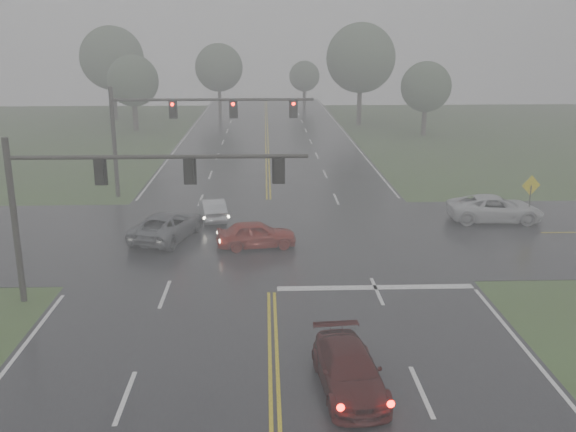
{
  "coord_description": "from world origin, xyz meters",
  "views": [
    {
      "loc": [
        -0.22,
        -11.27,
        10.52
      ],
      "look_at": [
        0.77,
        16.0,
        2.83
      ],
      "focal_mm": 40.0,
      "sensor_mm": 36.0,
      "label": 1
    }
  ],
  "objects_px": {
    "sedan_maroon": "(348,389)",
    "car_grey": "(168,239)",
    "signal_gantry_near": "(104,188)",
    "sedan_silver": "(213,219)",
    "signal_gantry_far": "(176,120)",
    "sedan_red": "(256,247)",
    "pickup_white": "(494,221)"
  },
  "relations": [
    {
      "from": "car_grey",
      "to": "signal_gantry_near",
      "type": "bearing_deg",
      "value": 99.59
    },
    {
      "from": "signal_gantry_near",
      "to": "signal_gantry_far",
      "type": "height_order",
      "value": "signal_gantry_far"
    },
    {
      "from": "car_grey",
      "to": "signal_gantry_near",
      "type": "xyz_separation_m",
      "value": [
        -1.11,
        -8.12,
        4.74
      ]
    },
    {
      "from": "signal_gantry_far",
      "to": "pickup_white",
      "type": "bearing_deg",
      "value": -19.58
    },
    {
      "from": "car_grey",
      "to": "sedan_maroon",
      "type": "bearing_deg",
      "value": 134.05
    },
    {
      "from": "signal_gantry_near",
      "to": "signal_gantry_far",
      "type": "xyz_separation_m",
      "value": [
        0.53,
        17.75,
        0.43
      ]
    },
    {
      "from": "sedan_maroon",
      "to": "pickup_white",
      "type": "xyz_separation_m",
      "value": [
        10.93,
        18.23,
        0.0
      ]
    },
    {
      "from": "car_grey",
      "to": "pickup_white",
      "type": "distance_m",
      "value": 18.9
    },
    {
      "from": "signal_gantry_far",
      "to": "car_grey",
      "type": "bearing_deg",
      "value": -86.54
    },
    {
      "from": "sedan_maroon",
      "to": "car_grey",
      "type": "distance_m",
      "value": 17.31
    },
    {
      "from": "sedan_maroon",
      "to": "sedan_silver",
      "type": "xyz_separation_m",
      "value": [
        -5.62,
        19.21,
        0.0
      ]
    },
    {
      "from": "sedan_red",
      "to": "car_grey",
      "type": "distance_m",
      "value": 5.04
    },
    {
      "from": "sedan_silver",
      "to": "pickup_white",
      "type": "bearing_deg",
      "value": 165.89
    },
    {
      "from": "pickup_white",
      "to": "signal_gantry_near",
      "type": "xyz_separation_m",
      "value": [
        -19.81,
        -10.89,
        4.74
      ]
    },
    {
      "from": "sedan_silver",
      "to": "car_grey",
      "type": "xyz_separation_m",
      "value": [
        -2.15,
        -3.75,
        0.0
      ]
    },
    {
      "from": "sedan_maroon",
      "to": "signal_gantry_far",
      "type": "xyz_separation_m",
      "value": [
        -8.35,
        25.09,
        5.17
      ]
    },
    {
      "from": "sedan_maroon",
      "to": "sedan_red",
      "type": "bearing_deg",
      "value": 97.03
    },
    {
      "from": "sedan_maroon",
      "to": "signal_gantry_far",
      "type": "bearing_deg",
      "value": 103.28
    },
    {
      "from": "sedan_silver",
      "to": "car_grey",
      "type": "height_order",
      "value": "car_grey"
    },
    {
      "from": "sedan_red",
      "to": "signal_gantry_far",
      "type": "height_order",
      "value": "signal_gantry_far"
    },
    {
      "from": "sedan_maroon",
      "to": "signal_gantry_near",
      "type": "xyz_separation_m",
      "value": [
        -8.88,
        7.34,
        4.74
      ]
    },
    {
      "from": "sedan_red",
      "to": "signal_gantry_near",
      "type": "bearing_deg",
      "value": 129.63
    },
    {
      "from": "signal_gantry_near",
      "to": "sedan_red",
      "type": "bearing_deg",
      "value": 47.97
    },
    {
      "from": "sedan_maroon",
      "to": "signal_gantry_near",
      "type": "distance_m",
      "value": 12.46
    },
    {
      "from": "sedan_maroon",
      "to": "sedan_red",
      "type": "xyz_separation_m",
      "value": [
        -2.99,
        13.88,
        0.0
      ]
    },
    {
      "from": "sedan_silver",
      "to": "car_grey",
      "type": "relative_size",
      "value": 0.73
    },
    {
      "from": "sedan_maroon",
      "to": "signal_gantry_near",
      "type": "height_order",
      "value": "signal_gantry_near"
    },
    {
      "from": "car_grey",
      "to": "signal_gantry_near",
      "type": "distance_m",
      "value": 9.47
    },
    {
      "from": "pickup_white",
      "to": "signal_gantry_far",
      "type": "height_order",
      "value": "signal_gantry_far"
    },
    {
      "from": "sedan_maroon",
      "to": "sedan_red",
      "type": "height_order",
      "value": "sedan_red"
    },
    {
      "from": "sedan_red",
      "to": "signal_gantry_near",
      "type": "relative_size",
      "value": 0.34
    },
    {
      "from": "pickup_white",
      "to": "sedan_silver",
      "type": "bearing_deg",
      "value": 89.08
    }
  ]
}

